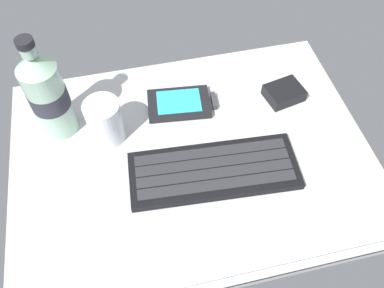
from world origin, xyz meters
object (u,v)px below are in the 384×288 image
Objects in this scene: keyboard at (214,170)px; water_bottle at (47,94)px; juice_cup at (105,122)px; charger_block at (284,93)px; handheld_device at (182,103)px.

water_bottle reaches higher than keyboard.
juice_cup is 35.03cm from charger_block.
keyboard is 4.25× the size of charger_block.
juice_cup is (-14.80, -4.04, 3.18)cm from handheld_device.
charger_block is (34.88, 1.79, -2.71)cm from juice_cup.
keyboard is 2.23× the size of handheld_device.
charger_block is (43.41, -2.23, -7.81)cm from water_bottle.
keyboard is at bearing -32.55° from water_bottle.
keyboard is 16.38cm from handheld_device.
keyboard is 1.43× the size of water_bottle.
juice_cup is at bearing -177.06° from charger_block.
water_bottle reaches higher than charger_block.
charger_block is at bearing 2.94° from juice_cup.
keyboard is 22.80cm from charger_block.
handheld_device is at bearing 0.05° from water_bottle.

